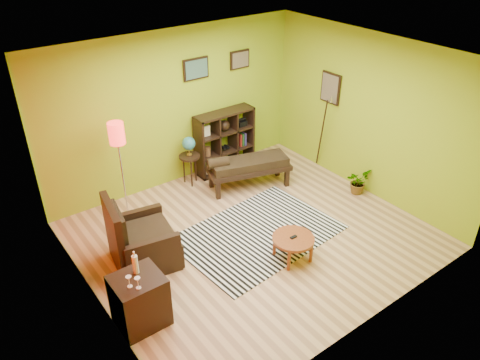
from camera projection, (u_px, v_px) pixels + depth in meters
ground at (253, 235)px, 7.39m from camera, size 5.00×5.00×0.00m
room_shell at (248, 132)px, 6.44m from camera, size 5.04×4.54×2.82m
zebra_rug at (258, 233)px, 7.41m from camera, size 2.59×1.90×0.01m
coffee_table at (293, 240)px, 6.75m from camera, size 0.61×0.61×0.40m
armchair at (140, 243)px, 6.68m from camera, size 1.02×1.02×1.07m
side_cabinet at (140, 300)px, 5.68m from camera, size 0.59×0.54×1.02m
floor_lamp at (118, 142)px, 7.14m from camera, size 0.26×0.26×1.70m
globe_table at (189, 149)px, 8.42m from camera, size 0.39×0.39×0.94m
cube_shelf at (225, 141)px, 8.96m from camera, size 1.20×0.35×1.20m
bench at (247, 166)px, 8.44m from camera, size 1.59×0.95×0.69m
potted_plant at (357, 184)px, 8.40m from camera, size 0.51×0.54×0.35m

